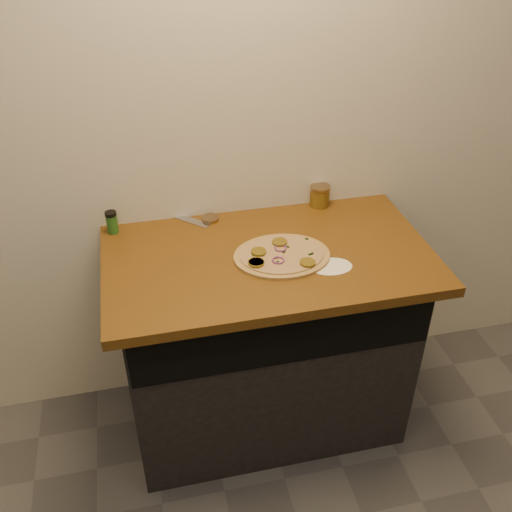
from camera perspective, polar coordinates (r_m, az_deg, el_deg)
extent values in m
cube|color=beige|center=(2.17, -0.78, 15.03)|extent=(4.00, 0.02, 2.70)
cube|color=black|center=(2.40, 0.92, -8.64)|extent=(1.10, 0.60, 0.86)
cube|color=brown|center=(2.10, 1.22, -0.16)|extent=(1.20, 0.70, 0.04)
cylinder|color=tan|center=(2.06, 2.60, 0.01)|extent=(0.36, 0.36, 0.01)
cylinder|color=beige|center=(2.06, 2.61, 0.19)|extent=(0.31, 0.31, 0.00)
cylinder|color=brown|center=(2.01, 5.18, -0.65)|extent=(0.06, 0.06, 0.01)
cylinder|color=brown|center=(2.06, 0.27, 0.44)|extent=(0.06, 0.06, 0.01)
cylinder|color=brown|center=(2.00, 0.03, -0.62)|extent=(0.06, 0.06, 0.01)
cylinder|color=brown|center=(2.11, 2.39, 1.40)|extent=(0.06, 0.06, 0.01)
cylinder|color=brown|center=(2.00, 0.02, -0.70)|extent=(0.06, 0.06, 0.01)
torus|color=#722B6B|center=(2.08, 2.46, 0.79)|extent=(0.05, 0.05, 0.01)
torus|color=#722B6B|center=(2.02, 2.24, -0.43)|extent=(0.05, 0.05, 0.01)
cube|color=black|center=(2.09, 3.20, 0.93)|extent=(0.01, 0.02, 0.00)
cube|color=black|center=(2.10, 2.03, 1.09)|extent=(0.01, 0.01, 0.00)
cube|color=black|center=(2.05, -0.20, 0.07)|extent=(0.01, 0.01, 0.00)
cube|color=black|center=(2.06, 5.64, 0.25)|extent=(0.01, 0.01, 0.00)
cube|color=black|center=(2.01, 0.60, -0.69)|extent=(0.02, 0.01, 0.00)
cube|color=black|center=(2.15, 5.10, 1.73)|extent=(0.01, 0.01, 0.00)
cube|color=black|center=(2.01, 2.16, -0.59)|extent=(0.02, 0.01, 0.00)
cube|color=black|center=(2.04, 2.08, -0.14)|extent=(0.01, 0.01, 0.00)
cube|color=black|center=(2.06, 5.44, 0.17)|extent=(0.01, 0.01, 0.00)
cube|color=black|center=(2.07, 2.81, 0.40)|extent=(0.01, 0.01, 0.00)
cube|color=black|center=(2.05, 0.69, 0.07)|extent=(0.01, 0.01, 0.00)
cube|color=#B7BAC1|center=(2.30, -6.77, 3.62)|extent=(0.17, 0.16, 0.00)
cube|color=black|center=(2.37, -9.36, 4.57)|extent=(0.09, 0.09, 0.02)
cylinder|color=#8F7353|center=(2.29, -4.58, 3.76)|extent=(0.08, 0.08, 0.01)
cylinder|color=#A43110|center=(2.39, 6.38, 5.87)|extent=(0.08, 0.08, 0.08)
cylinder|color=#8F7353|center=(2.37, 6.45, 6.83)|extent=(0.08, 0.08, 0.01)
cylinder|color=#245A1C|center=(2.26, -14.19, 3.15)|extent=(0.04, 0.04, 0.08)
cylinder|color=black|center=(2.24, -14.34, 4.12)|extent=(0.04, 0.04, 0.01)
cylinder|color=white|center=(2.03, 7.51, -1.04)|extent=(0.16, 0.16, 0.00)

